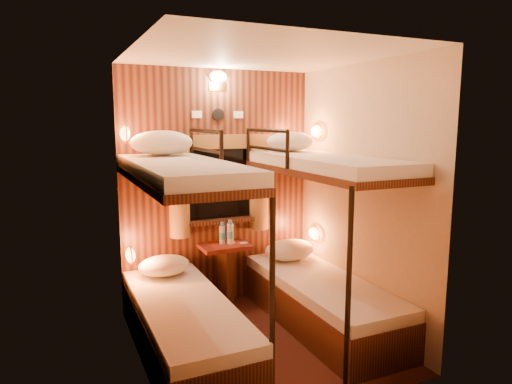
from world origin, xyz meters
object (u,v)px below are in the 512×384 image
bunk_left (184,288)px  table (225,267)px  bottle_left (222,235)px  bunk_right (321,267)px  bottle_right (230,234)px

bunk_left → table: size_ratio=2.90×
bunk_left → bottle_left: bunk_left is taller
table → bottle_left: bottle_left is taller
bunk_right → bottle_right: 1.00m
bottle_left → bottle_right: bottle_right is taller
bottle_right → table: bearing=-178.6°
table → bottle_left: bearing=126.1°
bunk_left → bottle_right: size_ratio=7.64×
bottle_right → bunk_right: bearing=-52.9°
table → bottle_right: size_ratio=2.63×
bunk_right → table: bunk_right is taller
bunk_right → table: size_ratio=2.90×
bunk_left → table: 1.02m
bunk_left → bottle_right: bunk_left is taller
bunk_right → bottle_right: bunk_right is taller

